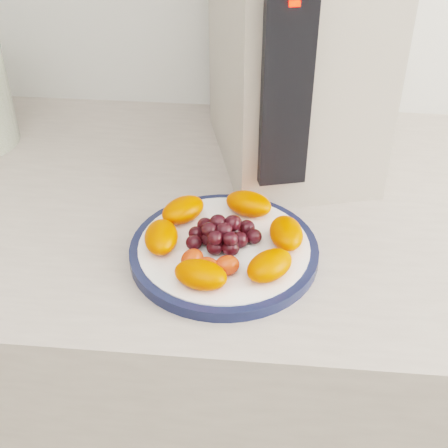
{
  "coord_description": "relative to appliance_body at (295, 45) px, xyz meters",
  "views": [
    {
      "loc": [
        0.16,
        0.47,
        1.4
      ],
      "look_at": [
        0.11,
        1.07,
        0.95
      ],
      "focal_mm": 50.0,
      "sensor_mm": 36.0,
      "label": 1
    }
  ],
  "objects": [
    {
      "name": "cabinet_face",
      "position": [
        -0.18,
        -0.13,
        -0.66
      ],
      "size": [
        3.48,
        0.58,
        0.84
      ],
      "primitive_type": "cube",
      "color": "brown",
      "rests_on": "floor"
    },
    {
      "name": "appliance_body",
      "position": [
        0.0,
        0.0,
        0.0
      ],
      "size": [
        0.27,
        0.33,
        0.36
      ],
      "primitive_type": "cube",
      "rotation": [
        0.0,
        0.0,
        0.26
      ],
      "color": "#A4988B",
      "rests_on": "counter"
    },
    {
      "name": "appliance_panel",
      "position": [
        -0.01,
        -0.16,
        0.01
      ],
      "size": [
        0.06,
        0.04,
        0.27
      ],
      "primitive_type": "cube",
      "rotation": [
        0.0,
        0.0,
        0.26
      ],
      "color": "black",
      "rests_on": "appliance_body"
    },
    {
      "name": "appliance_led",
      "position": [
        -0.01,
        -0.17,
        0.11
      ],
      "size": [
        0.01,
        0.01,
        0.01
      ],
      "primitive_type": "cube",
      "rotation": [
        0.0,
        0.0,
        0.26
      ],
      "color": "#FF0C05",
      "rests_on": "appliance_panel"
    },
    {
      "name": "plate_face",
      "position": [
        -0.08,
        -0.26,
        -0.17
      ],
      "size": [
        0.21,
        0.21,
        0.02
      ],
      "primitive_type": "cylinder",
      "color": "white",
      "rests_on": "counter"
    },
    {
      "name": "counter",
      "position": [
        -0.18,
        -0.13,
        -0.63
      ],
      "size": [
        3.5,
        0.6,
        0.9
      ],
      "primitive_type": "cube",
      "color": "#B0A195",
      "rests_on": "floor"
    },
    {
      "name": "plate_rim",
      "position": [
        -0.08,
        -0.26,
        -0.17
      ],
      "size": [
        0.24,
        0.24,
        0.01
      ],
      "primitive_type": "cylinder",
      "color": "#151C3C",
      "rests_on": "counter"
    },
    {
      "name": "fruit_plate",
      "position": [
        -0.08,
        -0.26,
        -0.15
      ],
      "size": [
        0.2,
        0.2,
        0.03
      ],
      "color": "#F23800",
      "rests_on": "plate_face"
    }
  ]
}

